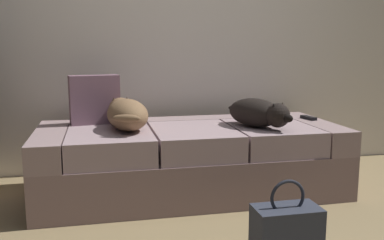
# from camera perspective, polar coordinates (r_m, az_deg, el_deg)

# --- Properties ---
(couch) EXTENTS (2.04, 0.88, 0.47)m
(couch) POSITION_cam_1_polar(r_m,az_deg,el_deg) (2.99, -0.21, -5.23)
(couch) COLOR gray
(couch) RESTS_ON ground
(dog_tan) EXTENTS (0.32, 0.60, 0.20)m
(dog_tan) POSITION_cam_1_polar(r_m,az_deg,el_deg) (2.84, -8.75, 0.83)
(dog_tan) COLOR brown
(dog_tan) RESTS_ON couch
(dog_dark) EXTENTS (0.40, 0.54, 0.19)m
(dog_dark) POSITION_cam_1_polar(r_m,az_deg,el_deg) (2.91, 8.82, 0.94)
(dog_dark) COLOR black
(dog_dark) RESTS_ON couch
(tv_remote) EXTENTS (0.07, 0.16, 0.02)m
(tv_remote) POSITION_cam_1_polar(r_m,az_deg,el_deg) (3.32, 15.20, 0.29)
(tv_remote) COLOR black
(tv_remote) RESTS_ON couch
(throw_pillow) EXTENTS (0.35, 0.17, 0.34)m
(throw_pillow) POSITION_cam_1_polar(r_m,az_deg,el_deg) (3.08, -12.81, 2.66)
(throw_pillow) COLOR #765564
(throw_pillow) RESTS_ON couch
(handbag) EXTENTS (0.32, 0.18, 0.38)m
(handbag) POSITION_cam_1_polar(r_m,az_deg,el_deg) (2.19, 12.41, -14.03)
(handbag) COLOR #2F3441
(handbag) RESTS_ON ground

